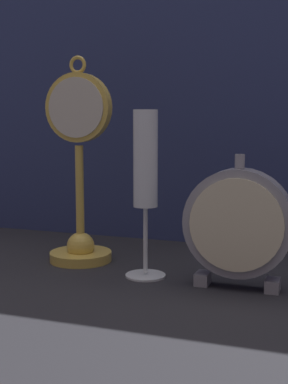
# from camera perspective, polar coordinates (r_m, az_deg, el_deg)

# --- Properties ---
(ground_plane) EXTENTS (4.00, 4.00, 0.00)m
(ground_plane) POSITION_cam_1_polar(r_m,az_deg,el_deg) (0.78, -2.00, -10.31)
(ground_plane) COLOR #232328
(fabric_backdrop_drape) EXTENTS (1.37, 0.01, 0.63)m
(fabric_backdrop_drape) POSITION_cam_1_polar(r_m,az_deg,el_deg) (1.05, 4.57, 11.71)
(fabric_backdrop_drape) COLOR navy
(fabric_backdrop_drape) RESTS_ON ground_plane
(pocket_watch_on_stand) EXTENTS (0.12, 0.11, 0.35)m
(pocket_watch_on_stand) POSITION_cam_1_polar(r_m,az_deg,el_deg) (0.91, -6.90, 0.99)
(pocket_watch_on_stand) COLOR gold
(pocket_watch_on_stand) RESTS_ON ground_plane
(mantel_clock_silver) EXTENTS (0.16, 0.04, 0.19)m
(mantel_clock_silver) POSITION_cam_1_polar(r_m,az_deg,el_deg) (0.77, 10.01, -3.39)
(mantel_clock_silver) COLOR gray
(mantel_clock_silver) RESTS_ON ground_plane
(champagne_flute) EXTENTS (0.06, 0.06, 0.26)m
(champagne_flute) POSITION_cam_1_polar(r_m,az_deg,el_deg) (0.81, 0.16, 1.99)
(champagne_flute) COLOR silver
(champagne_flute) RESTS_ON ground_plane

